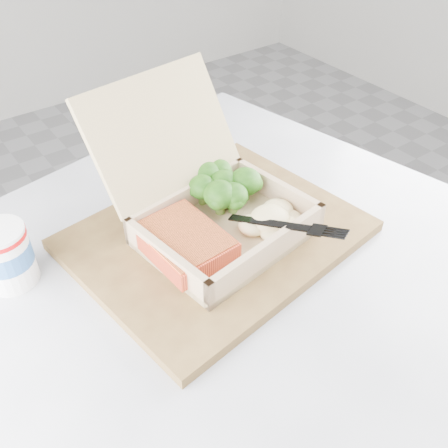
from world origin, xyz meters
TOP-DOWN VIEW (x-y plane):
  - cafe_table at (0.06, -0.07)m, footprint 0.89×0.89m
  - serving_tray at (0.07, -0.02)m, footprint 0.42×0.36m
  - takeout_container at (0.06, 0.01)m, footprint 0.26×0.29m
  - salmon_fillet at (0.00, -0.03)m, footprint 0.10×0.13m
  - broccoli_pile at (0.11, 0.03)m, footprint 0.11×0.11m
  - mashed_potatoes at (0.13, -0.07)m, footprint 0.09×0.08m
  - plastic_fork at (0.10, -0.06)m, footprint 0.09×0.17m
  - paper_cup at (-0.20, 0.08)m, footprint 0.07×0.07m
  - receipt at (0.05, 0.18)m, footprint 0.10×0.15m

SIDE VIEW (x-z plane):
  - cafe_table at x=0.06m, z-range 0.17..0.89m
  - receipt at x=0.05m, z-range 0.71..0.71m
  - serving_tray at x=0.07m, z-range 0.71..0.73m
  - salmon_fillet at x=0.00m, z-range 0.74..0.77m
  - mashed_potatoes at x=0.13m, z-range 0.74..0.77m
  - paper_cup at x=-0.20m, z-range 0.72..0.80m
  - broccoli_pile at x=0.11m, z-range 0.74..0.78m
  - plastic_fork at x=0.10m, z-range 0.75..0.78m
  - takeout_container at x=0.06m, z-range 0.68..0.87m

